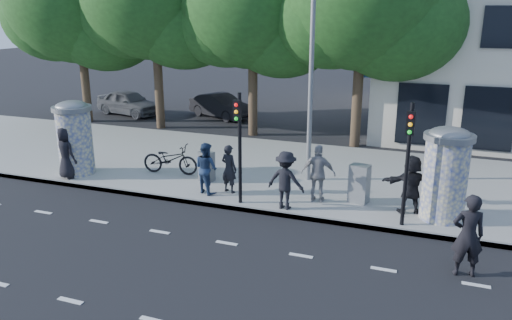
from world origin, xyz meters
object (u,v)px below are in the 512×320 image
at_px(ad_column_right, 446,172).
at_px(ped_a, 66,153).
at_px(cabinet_left, 207,166).
at_px(cabinet_right, 359,184).
at_px(traffic_pole_far, 408,153).
at_px(car_mid, 221,106).
at_px(man_road, 468,235).
at_px(ped_e, 318,174).
at_px(ped_d, 286,180).
at_px(ad_column_left, 75,136).
at_px(street_lamp, 312,44).
at_px(bicycle, 170,159).
at_px(traffic_pole_near, 239,137).
at_px(ped_f, 411,184).
at_px(ped_b, 229,169).
at_px(ped_c, 206,168).
at_px(car_left, 129,103).

bearing_deg(ad_column_right, ped_a, -176.58).
distance_m(cabinet_left, cabinet_right, 5.27).
bearing_deg(traffic_pole_far, car_mid, 131.80).
height_order(traffic_pole_far, man_road, traffic_pole_far).
bearing_deg(ped_e, ped_d, 45.82).
bearing_deg(man_road, ad_column_left, -24.93).
height_order(cabinet_left, car_mid, car_mid).
xyz_separation_m(ped_a, ped_e, (8.79, 0.81, -0.01)).
bearing_deg(ped_e, street_lamp, -69.21).
bearing_deg(bicycle, traffic_pole_near, -124.12).
height_order(ped_e, ped_f, ped_e).
xyz_separation_m(ped_b, ped_c, (-0.67, -0.29, 0.04)).
bearing_deg(ped_b, man_road, 173.97).
relative_size(traffic_pole_far, ped_e, 1.88).
bearing_deg(cabinet_left, ped_c, -47.62).
bearing_deg(ad_column_right, cabinet_right, 169.80).
distance_m(traffic_pole_near, cabinet_right, 3.95).
bearing_deg(ped_e, ped_b, 1.14).
bearing_deg(ped_a, ped_b, -152.71).
bearing_deg(bicycle, ped_d, -115.59).
distance_m(ad_column_right, ped_a, 12.42).
relative_size(ped_c, ped_e, 0.92).
bearing_deg(ped_f, cabinet_left, -22.60).
height_order(ad_column_right, ped_d, ad_column_right).
relative_size(street_lamp, car_mid, 1.98).
xyz_separation_m(traffic_pole_far, cabinet_left, (-6.66, 1.56, -1.56)).
bearing_deg(ped_d, traffic_pole_near, 9.88).
relative_size(cabinet_right, car_left, 0.29).
bearing_deg(ped_c, ad_column_left, 22.45).
bearing_deg(traffic_pole_far, cabinet_right, 136.23).
relative_size(ad_column_left, ped_b, 1.67).
xyz_separation_m(cabinet_right, car_left, (-14.77, 9.70, -0.04)).
xyz_separation_m(ped_b, man_road, (7.02, -2.78, 0.04)).
height_order(traffic_pole_far, ped_f, traffic_pole_far).
bearing_deg(ped_b, ad_column_left, 16.45).
bearing_deg(street_lamp, bicycle, -168.20).
relative_size(traffic_pole_far, ped_a, 1.86).
height_order(ped_c, ped_f, ped_f).
xyz_separation_m(ped_c, ped_e, (3.55, 0.47, 0.07)).
xyz_separation_m(ped_c, car_left, (-10.01, 10.53, -0.28)).
bearing_deg(ad_column_right, traffic_pole_far, -137.79).
bearing_deg(bicycle, cabinet_left, -105.71).
bearing_deg(ped_d, cabinet_right, -142.37).
xyz_separation_m(street_lamp, car_left, (-12.77, 8.19, -4.09)).
height_order(man_road, cabinet_left, man_road).
distance_m(ad_column_left, car_left, 11.40).
height_order(traffic_pole_far, ped_b, traffic_pole_far).
relative_size(ad_column_left, cabinet_right, 2.21).
relative_size(traffic_pole_near, ped_a, 1.86).
bearing_deg(cabinet_left, traffic_pole_far, 3.77).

